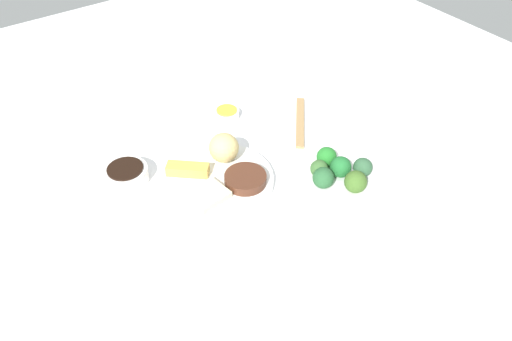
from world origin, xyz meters
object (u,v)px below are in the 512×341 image
(broccoli_plate, at_px, (336,179))
(soy_sauce_bowl, at_px, (126,175))
(chopsticks_pair, at_px, (300,122))
(sauce_ramekin_hot_mustard, at_px, (227,114))
(main_plate, at_px, (217,181))

(broccoli_plate, distance_m, soy_sauce_bowl, 0.47)
(broccoli_plate, xyz_separation_m, soy_sauce_bowl, (0.27, 0.38, 0.01))
(soy_sauce_bowl, height_order, chopsticks_pair, soy_sauce_bowl)
(broccoli_plate, distance_m, chopsticks_pair, 0.23)
(soy_sauce_bowl, bearing_deg, broccoli_plate, -125.86)
(broccoli_plate, bearing_deg, chopsticks_pair, -18.63)
(chopsticks_pair, bearing_deg, sauce_ramekin_hot_mustard, 46.80)
(broccoli_plate, relative_size, soy_sauce_bowl, 2.32)
(main_plate, relative_size, soy_sauce_bowl, 2.60)
(sauce_ramekin_hot_mustard, bearing_deg, soy_sauce_bowl, 103.43)
(main_plate, relative_size, broccoli_plate, 1.12)
(main_plate, xyz_separation_m, broccoli_plate, (-0.15, -0.22, -0.00))
(main_plate, xyz_separation_m, sauce_ramekin_hot_mustard, (0.20, -0.16, 0.00))
(broccoli_plate, distance_m, sauce_ramekin_hot_mustard, 0.36)
(sauce_ramekin_hot_mustard, height_order, chopsticks_pair, sauce_ramekin_hot_mustard)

